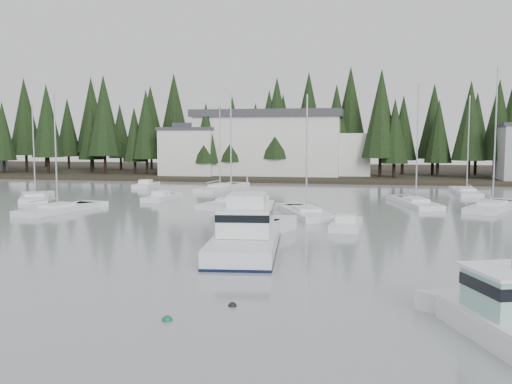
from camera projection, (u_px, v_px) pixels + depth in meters
far_shore_land at (307, 173)px, 110.98m from camera, size 240.00×54.00×1.00m
conifer_treeline at (300, 176)px, 100.22m from camera, size 200.00×22.00×20.00m
house_west at (190, 150)px, 96.27m from camera, size 9.54×7.42×8.75m
harbor_inn at (281, 144)px, 96.64m from camera, size 29.50×11.50×10.90m
cabin_cruiser_center at (247, 236)px, 35.03m from camera, size 5.04×12.43×5.20m
sailboat_1 at (467, 194)px, 68.89m from camera, size 2.73×9.21×12.36m
sailboat_2 at (220, 189)px, 74.71m from camera, size 4.33×11.25×11.66m
sailboat_3 at (36, 199)px, 62.52m from camera, size 6.54×8.71×11.16m
sailboat_7 at (416, 205)px, 57.45m from camera, size 4.74×9.86×12.76m
sailboat_8 at (231, 204)px, 57.85m from camera, size 5.14×10.24×12.28m
sailboat_9 at (58, 211)px, 52.53m from camera, size 4.56×8.95×11.48m
sailboat_11 at (306, 215)px, 49.98m from camera, size 5.98×9.53×11.08m
sailboat_12 at (492, 209)px, 54.33m from camera, size 6.83×9.95×14.00m
runabout_1 at (346, 226)px, 43.06m from camera, size 2.47×5.16×1.42m
runabout_3 at (146, 186)px, 78.58m from camera, size 2.49×5.44×1.42m
runabout_4 at (161, 199)px, 62.51m from camera, size 2.63×6.02×1.42m
mooring_buoy_green at (167, 321)px, 21.36m from camera, size 0.41×0.41×0.41m
mooring_buoy_dark at (232, 306)px, 23.17m from camera, size 0.36×0.36×0.36m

